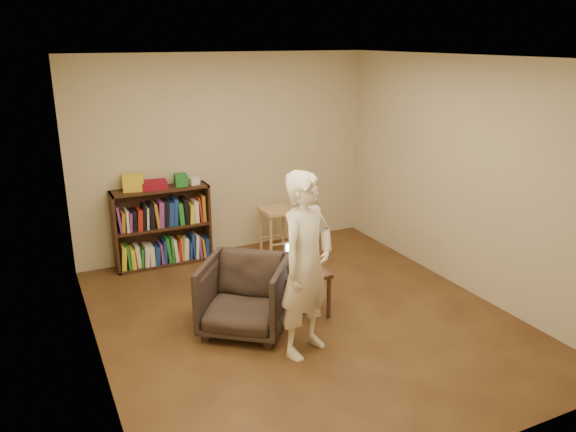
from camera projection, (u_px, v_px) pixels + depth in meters
name	position (u px, v px, depth m)	size (l,w,h in m)	color
floor	(304.00, 318.00, 5.80)	(4.50, 4.50, 0.00)	#3F2514
ceiling	(306.00, 57.00, 5.01)	(4.50, 4.50, 0.00)	silver
wall_back	(226.00, 155.00, 7.34)	(4.00, 4.00, 0.00)	beige
wall_left	(88.00, 226.00, 4.58)	(4.50, 4.50, 0.00)	beige
wall_right	(465.00, 176.00, 6.23)	(4.50, 4.50, 0.00)	beige
bookshelf	(162.00, 231.00, 7.08)	(1.20, 0.30, 1.00)	black
box_yellow	(133.00, 183.00, 6.76)	(0.24, 0.18, 0.20)	yellow
red_cloth	(154.00, 185.00, 6.85)	(0.30, 0.22, 0.10)	maroon
box_green	(181.00, 180.00, 6.99)	(0.15, 0.15, 0.15)	#227F2E
box_white	(194.00, 181.00, 7.06)	(0.11, 0.11, 0.09)	silver
stool	(277.00, 217.00, 7.46)	(0.42, 0.42, 0.61)	tan
armchair	(244.00, 296.00, 5.47)	(0.78, 0.81, 0.73)	#322821
side_table	(302.00, 278.00, 5.78)	(0.48, 0.48, 0.49)	black
laptop	(301.00, 264.00, 5.76)	(0.45, 0.42, 0.26)	#ACABB0
person	(306.00, 265.00, 4.95)	(0.62, 0.41, 1.70)	beige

